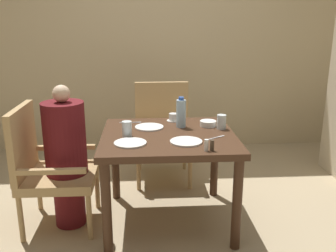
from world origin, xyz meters
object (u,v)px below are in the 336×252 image
object	(u,v)px
bowl_small	(208,123)
chair_left_side	(47,165)
plate_dessert_center	(186,142)
water_bottle	(181,113)
teacup_with_saucer	(173,118)
glass_tall_mid	(221,122)
diner_in_left_chair	(66,156)
chair_far_side	(163,129)
plate_main_left	(149,127)
glass_tall_near	(127,129)
plate_main_right	(130,143)

from	to	relation	value
bowl_small	chair_left_side	bearing A→B (deg)	-171.17
plate_dessert_center	water_bottle	distance (m)	0.42
teacup_with_saucer	glass_tall_mid	distance (m)	0.46
diner_in_left_chair	chair_far_side	distance (m)	1.22
glass_tall_mid	teacup_with_saucer	bearing A→B (deg)	144.60
plate_main_left	teacup_with_saucer	world-z (taller)	teacup_with_saucer
chair_far_side	glass_tall_mid	bearing A→B (deg)	-61.65
chair_far_side	water_bottle	distance (m)	0.82
chair_far_side	teacup_with_saucer	bearing A→B (deg)	-83.10
diner_in_left_chair	plate_dessert_center	bearing A→B (deg)	-13.21
chair_left_side	bowl_small	size ratio (longest dim) A/B	7.25
plate_main_left	water_bottle	world-z (taller)	water_bottle
plate_dessert_center	bowl_small	distance (m)	0.47
plate_main_left	glass_tall_mid	xyz separation A→B (m)	(0.58, -0.07, 0.05)
plate_dessert_center	glass_tall_near	xyz separation A→B (m)	(-0.43, 0.17, 0.05)
chair_far_side	water_bottle	xyz separation A→B (m)	(0.12, -0.73, 0.35)
water_bottle	plate_main_left	bearing A→B (deg)	-177.51
chair_left_side	teacup_with_saucer	size ratio (longest dim) A/B	8.78
water_bottle	glass_tall_mid	bearing A→B (deg)	-13.97
glass_tall_near	glass_tall_mid	xyz separation A→B (m)	(0.76, 0.15, 0.00)
diner_in_left_chair	plate_main_right	size ratio (longest dim) A/B	4.86
plate_main_right	glass_tall_near	size ratio (longest dim) A/B	2.00
plate_dessert_center	water_bottle	size ratio (longest dim) A/B	0.93
plate_dessert_center	chair_left_side	bearing A→B (deg)	168.65
plate_dessert_center	water_bottle	world-z (taller)	water_bottle
teacup_with_saucer	bowl_small	bearing A→B (deg)	-32.14
diner_in_left_chair	plate_dessert_center	size ratio (longest dim) A/B	4.86
chair_far_side	plate_dessert_center	world-z (taller)	chair_far_side
chair_left_side	plate_dessert_center	xyz separation A→B (m)	(1.06, -0.21, 0.24)
chair_far_side	plate_main_right	distance (m)	1.20
water_bottle	glass_tall_near	size ratio (longest dim) A/B	2.15
plate_main_left	glass_tall_near	xyz separation A→B (m)	(-0.17, -0.22, 0.05)
chair_far_side	plate_dessert_center	distance (m)	1.17
teacup_with_saucer	water_bottle	bearing A→B (deg)	-74.70
chair_left_side	glass_tall_mid	bearing A→B (deg)	4.60
plate_main_right	bowl_small	xyz separation A→B (m)	(0.63, 0.42, 0.02)
plate_dessert_center	teacup_with_saucer	size ratio (longest dim) A/B	2.11
chair_left_side	water_bottle	bearing A→B (deg)	10.18
water_bottle	chair_far_side	bearing A→B (deg)	99.06
plate_dessert_center	teacup_with_saucer	xyz separation A→B (m)	(-0.05, 0.59, 0.02)
plate_main_right	glass_tall_mid	bearing A→B (deg)	24.50
diner_in_left_chair	chair_far_side	size ratio (longest dim) A/B	1.17
diner_in_left_chair	bowl_small	xyz separation A→B (m)	(1.14, 0.20, 0.18)
chair_left_side	teacup_with_saucer	distance (m)	1.11
plate_main_left	plate_main_right	bearing A→B (deg)	-109.63
teacup_with_saucer	glass_tall_mid	bearing A→B (deg)	-35.40
plate_main_left	plate_dessert_center	distance (m)	0.47
teacup_with_saucer	bowl_small	distance (m)	0.33
plate_dessert_center	diner_in_left_chair	bearing A→B (deg)	166.79
teacup_with_saucer	bowl_small	world-z (taller)	teacup_with_saucer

